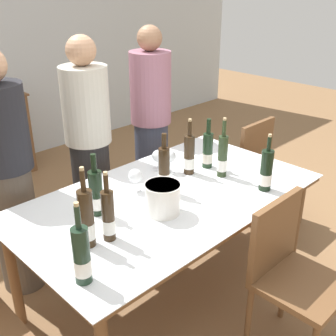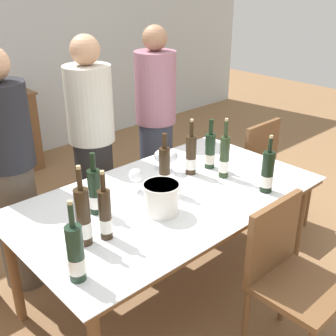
{
  "view_description": "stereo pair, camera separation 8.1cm",
  "coord_description": "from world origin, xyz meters",
  "px_view_note": "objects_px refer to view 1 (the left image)",
  "views": [
    {
      "loc": [
        -1.57,
        -1.58,
        1.94
      ],
      "look_at": [
        0.0,
        0.0,
        0.91
      ],
      "focal_mm": 45.0,
      "sensor_mm": 36.0,
      "label": 1
    },
    {
      "loc": [
        -1.51,
        -1.63,
        1.94
      ],
      "look_at": [
        0.0,
        0.0,
        0.91
      ],
      "focal_mm": 45.0,
      "sensor_mm": 36.0,
      "label": 2
    }
  ],
  "objects_px": {
    "wine_bottle_1": "(108,217)",
    "wine_glass_0": "(158,157)",
    "wine_glass_1": "(170,157)",
    "chair_right_end": "(266,167)",
    "chair_near_front": "(290,269)",
    "wine_bottle_8": "(189,155)",
    "wine_bottle_7": "(223,157)",
    "wine_glass_2": "(135,176)",
    "wine_bottle_4": "(208,151)",
    "person_guest_left": "(89,148)",
    "wine_bottle_3": "(164,171)",
    "person_host": "(8,179)",
    "person_guest_right": "(151,126)",
    "wine_bottle_6": "(266,171)",
    "wine_bottle_2": "(96,194)",
    "wine_bottle_5": "(82,257)",
    "dining_table": "(168,204)",
    "ice_bucket": "(163,198)",
    "wine_bottle_0": "(87,220)"
  },
  "relations": [
    {
      "from": "wine_bottle_1",
      "to": "person_guest_left",
      "type": "height_order",
      "value": "person_guest_left"
    },
    {
      "from": "wine_bottle_1",
      "to": "wine_glass_0",
      "type": "xyz_separation_m",
      "value": [
        0.74,
        0.43,
        -0.04
      ]
    },
    {
      "from": "chair_near_front",
      "to": "person_guest_left",
      "type": "height_order",
      "value": "person_guest_left"
    },
    {
      "from": "wine_glass_0",
      "to": "chair_near_front",
      "type": "distance_m",
      "value": 1.11
    },
    {
      "from": "person_host",
      "to": "person_guest_right",
      "type": "bearing_deg",
      "value": 4.36
    },
    {
      "from": "wine_bottle_5",
      "to": "wine_glass_2",
      "type": "height_order",
      "value": "wine_bottle_5"
    },
    {
      "from": "dining_table",
      "to": "wine_glass_0",
      "type": "xyz_separation_m",
      "value": [
        0.22,
        0.31,
        0.15
      ]
    },
    {
      "from": "wine_bottle_6",
      "to": "person_guest_left",
      "type": "relative_size",
      "value": 0.23
    },
    {
      "from": "wine_glass_2",
      "to": "wine_glass_1",
      "type": "bearing_deg",
      "value": 7.58
    },
    {
      "from": "wine_bottle_8",
      "to": "wine_bottle_5",
      "type": "bearing_deg",
      "value": -159.62
    },
    {
      "from": "wine_bottle_1",
      "to": "wine_glass_0",
      "type": "relative_size",
      "value": 2.69
    },
    {
      "from": "ice_bucket",
      "to": "chair_right_end",
      "type": "relative_size",
      "value": 0.24
    },
    {
      "from": "wine_bottle_5",
      "to": "wine_glass_1",
      "type": "distance_m",
      "value": 1.17
    },
    {
      "from": "person_guest_left",
      "to": "wine_bottle_2",
      "type": "bearing_deg",
      "value": -122.27
    },
    {
      "from": "ice_bucket",
      "to": "wine_bottle_7",
      "type": "distance_m",
      "value": 0.61
    },
    {
      "from": "wine_glass_1",
      "to": "wine_bottle_5",
      "type": "bearing_deg",
      "value": -153.6
    },
    {
      "from": "chair_near_front",
      "to": "wine_bottle_6",
      "type": "bearing_deg",
      "value": 50.62
    },
    {
      "from": "ice_bucket",
      "to": "wine_bottle_0",
      "type": "relative_size",
      "value": 0.49
    },
    {
      "from": "wine_bottle_0",
      "to": "chair_right_end",
      "type": "bearing_deg",
      "value": 5.19
    },
    {
      "from": "wine_bottle_8",
      "to": "person_guest_left",
      "type": "xyz_separation_m",
      "value": [
        -0.31,
        0.7,
        -0.06
      ]
    },
    {
      "from": "wine_glass_1",
      "to": "chair_right_end",
      "type": "bearing_deg",
      "value": -8.32
    },
    {
      "from": "wine_bottle_0",
      "to": "wine_bottle_7",
      "type": "bearing_deg",
      "value": 1.56
    },
    {
      "from": "wine_glass_0",
      "to": "person_host",
      "type": "relative_size",
      "value": 0.09
    },
    {
      "from": "wine_bottle_5",
      "to": "wine_bottle_7",
      "type": "relative_size",
      "value": 0.97
    },
    {
      "from": "wine_bottle_0",
      "to": "person_guest_right",
      "type": "xyz_separation_m",
      "value": [
        1.29,
        0.94,
        -0.07
      ]
    },
    {
      "from": "wine_glass_1",
      "to": "dining_table",
      "type": "bearing_deg",
      "value": -137.0
    },
    {
      "from": "wine_bottle_7",
      "to": "wine_glass_2",
      "type": "relative_size",
      "value": 2.74
    },
    {
      "from": "wine_bottle_0",
      "to": "wine_bottle_6",
      "type": "xyz_separation_m",
      "value": [
        1.11,
        -0.28,
        -0.02
      ]
    },
    {
      "from": "wine_bottle_2",
      "to": "wine_bottle_8",
      "type": "xyz_separation_m",
      "value": [
        0.74,
        -0.0,
        0.0
      ]
    },
    {
      "from": "wine_bottle_0",
      "to": "wine_glass_0",
      "type": "bearing_deg",
      "value": 25.14
    },
    {
      "from": "wine_bottle_3",
      "to": "wine_bottle_8",
      "type": "xyz_separation_m",
      "value": [
        0.29,
        0.07,
        -0.01
      ]
    },
    {
      "from": "wine_bottle_1",
      "to": "wine_bottle_4",
      "type": "distance_m",
      "value": 1.03
    },
    {
      "from": "wine_bottle_6",
      "to": "wine_glass_0",
      "type": "bearing_deg",
      "value": 110.94
    },
    {
      "from": "dining_table",
      "to": "chair_right_end",
      "type": "xyz_separation_m",
      "value": [
        1.22,
        0.08,
        -0.17
      ]
    },
    {
      "from": "wine_bottle_5",
      "to": "wine_glass_1",
      "type": "xyz_separation_m",
      "value": [
        1.04,
        0.52,
        -0.02
      ]
    },
    {
      "from": "wine_bottle_0",
      "to": "person_host",
      "type": "bearing_deg",
      "value": 89.76
    },
    {
      "from": "person_guest_left",
      "to": "wine_bottle_3",
      "type": "bearing_deg",
      "value": -89.19
    },
    {
      "from": "wine_bottle_6",
      "to": "wine_bottle_0",
      "type": "bearing_deg",
      "value": 165.89
    },
    {
      "from": "wine_bottle_5",
      "to": "wine_glass_0",
      "type": "distance_m",
      "value": 1.19
    },
    {
      "from": "wine_bottle_8",
      "to": "wine_glass_2",
      "type": "relative_size",
      "value": 2.6
    },
    {
      "from": "chair_near_front",
      "to": "wine_bottle_8",
      "type": "bearing_deg",
      "value": 79.28
    },
    {
      "from": "wine_bottle_7",
      "to": "person_host",
      "type": "bearing_deg",
      "value": 142.63
    },
    {
      "from": "person_guest_left",
      "to": "wine_bottle_4",
      "type": "bearing_deg",
      "value": -56.88
    },
    {
      "from": "wine_bottle_2",
      "to": "person_host",
      "type": "xyz_separation_m",
      "value": [
        -0.2,
        0.63,
        -0.06
      ]
    },
    {
      "from": "wine_glass_1",
      "to": "wine_bottle_6",
      "type": "bearing_deg",
      "value": -68.44
    },
    {
      "from": "wine_bottle_1",
      "to": "wine_bottle_4",
      "type": "bearing_deg",
      "value": 12.26
    },
    {
      "from": "ice_bucket",
      "to": "wine_bottle_5",
      "type": "height_order",
      "value": "wine_bottle_5"
    },
    {
      "from": "wine_bottle_4",
      "to": "person_guest_left",
      "type": "distance_m",
      "value": 0.86
    },
    {
      "from": "wine_glass_1",
      "to": "chair_near_front",
      "type": "xyz_separation_m",
      "value": [
        -0.09,
        -0.98,
        -0.31
      ]
    },
    {
      "from": "wine_bottle_3",
      "to": "wine_bottle_7",
      "type": "bearing_deg",
      "value": -15.22
    }
  ]
}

